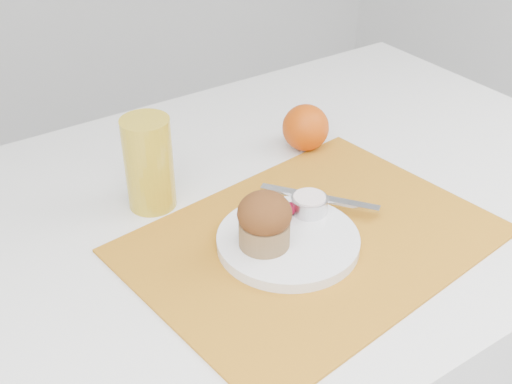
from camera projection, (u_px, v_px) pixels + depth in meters
table at (274, 356)px, 1.22m from camera, size 1.20×0.80×0.75m
placemat at (312, 240)px, 0.91m from camera, size 0.54×0.42×0.00m
plate at (288, 241)px, 0.89m from camera, size 0.21×0.21×0.02m
ramekin at (309, 204)px, 0.93m from camera, size 0.06×0.06×0.02m
cream at (310, 198)px, 0.93m from camera, size 0.05×0.05×0.01m
raspberry_near at (285, 215)px, 0.92m from camera, size 0.02×0.02×0.02m
raspberry_far at (290, 209)px, 0.93m from camera, size 0.02×0.02×0.02m
butter_knife at (319, 198)px, 0.96m from camera, size 0.12×0.16×0.00m
orange at (306, 128)px, 1.11m from camera, size 0.08×0.08×0.08m
juice_glass at (149, 164)px, 0.95m from camera, size 0.09×0.09×0.15m
muffin at (264, 221)px, 0.85m from camera, size 0.08×0.08×0.08m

